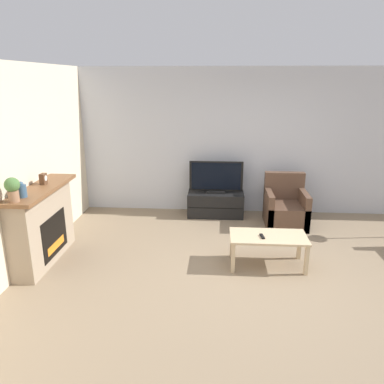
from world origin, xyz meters
name	(u,v)px	position (x,y,z in m)	size (l,w,h in m)	color
ground_plane	(268,277)	(0.00, 0.00, 0.00)	(24.00, 24.00, 0.00)	#89755B
wall_back	(255,142)	(0.00, 2.59, 1.35)	(12.00, 0.06, 2.70)	silver
wall_left	(11,172)	(-3.29, 0.00, 1.35)	(0.06, 12.00, 2.70)	beige
fireplace	(42,224)	(-3.10, 0.26, 0.55)	(0.44, 1.48, 1.09)	tan
mantel_vase_left	(21,190)	(-3.08, -0.18, 1.17)	(0.12, 0.12, 0.20)	#385670
mantel_clock	(43,179)	(-3.08, 0.41, 1.16)	(0.08, 0.11, 0.15)	brown
potted_plant	(12,188)	(-3.08, -0.37, 1.26)	(0.18, 0.18, 0.30)	#936B4C
tv_stand	(216,204)	(-0.71, 2.27, 0.22)	(1.04, 0.50, 0.45)	black
tv	(216,178)	(-0.71, 2.27, 0.73)	(0.98, 0.18, 0.59)	black
armchair	(285,209)	(0.52, 1.90, 0.29)	(0.70, 0.76, 0.89)	brown
coffee_table	(268,240)	(0.02, 0.33, 0.38)	(1.04, 0.54, 0.44)	#CCB289
remote	(262,236)	(-0.07, 0.28, 0.45)	(0.06, 0.15, 0.02)	black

